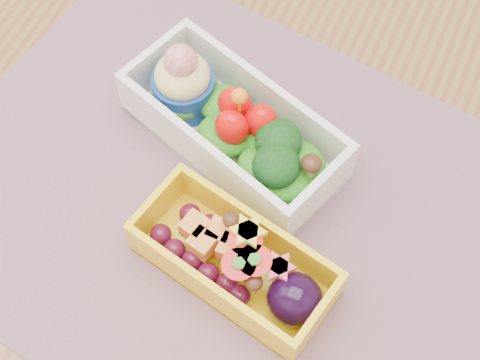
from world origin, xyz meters
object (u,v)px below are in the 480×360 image
at_px(bento_white, 233,125).
at_px(bento_yellow, 238,262).
at_px(table, 192,270).
at_px(placemat, 229,205).

distance_m(bento_white, bento_yellow, 0.12).
distance_m(table, bento_yellow, 0.14).
distance_m(placemat, bento_white, 0.07).
bearing_deg(placemat, bento_white, 110.97).
height_order(table, bento_white, bento_white).
bearing_deg(table, bento_white, 86.96).
height_order(placemat, bento_yellow, bento_yellow).
relative_size(bento_white, bento_yellow, 1.25).
relative_size(placemat, bento_yellow, 2.91).
bearing_deg(bento_yellow, table, 170.86).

